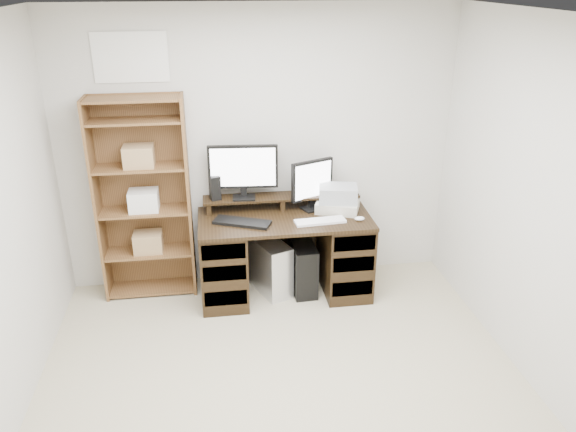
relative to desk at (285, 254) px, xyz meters
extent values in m
cube|color=#BBB090|center=(-0.18, -1.64, -0.40)|extent=(3.50, 4.00, 0.02)
cube|color=white|center=(-0.18, -1.64, 2.12)|extent=(3.50, 4.00, 0.02)
cube|color=beige|center=(-0.18, 0.37, 0.86)|extent=(3.50, 0.02, 2.50)
cube|color=white|center=(-1.20, 0.35, 1.69)|extent=(0.60, 0.01, 0.40)
cube|color=black|center=(0.00, -0.01, 0.35)|extent=(1.50, 0.70, 0.03)
cube|color=black|center=(-0.55, -0.01, -0.03)|extent=(0.40, 0.66, 0.72)
cube|color=black|center=(0.55, -0.01, -0.03)|extent=(0.40, 0.66, 0.72)
cube|color=black|center=(0.00, 0.32, 0.01)|extent=(1.48, 0.02, 0.65)
cube|color=black|center=(-0.55, -0.34, -0.21)|extent=(0.36, 0.01, 0.14)
cube|color=black|center=(-0.55, -0.34, 0.03)|extent=(0.36, 0.01, 0.14)
cube|color=black|center=(-0.55, -0.34, 0.23)|extent=(0.36, 0.01, 0.14)
cube|color=black|center=(0.55, -0.34, -0.21)|extent=(0.36, 0.01, 0.14)
cube|color=black|center=(0.55, -0.34, 0.03)|extent=(0.36, 0.01, 0.14)
cube|color=black|center=(0.55, -0.34, 0.23)|extent=(0.36, 0.01, 0.14)
cube|color=black|center=(-0.65, 0.21, 0.41)|extent=(0.04, 0.20, 0.10)
cube|color=black|center=(0.00, 0.21, 0.41)|extent=(0.04, 0.20, 0.10)
cube|color=black|center=(0.65, 0.21, 0.41)|extent=(0.04, 0.20, 0.10)
cube|color=black|center=(0.00, 0.21, 0.47)|extent=(1.40, 0.22, 0.02)
cube|color=black|center=(-0.34, 0.19, 0.49)|extent=(0.21, 0.17, 0.02)
cube|color=black|center=(-0.34, 0.21, 0.55)|extent=(0.06, 0.04, 0.11)
cube|color=black|center=(-0.34, 0.21, 0.77)|extent=(0.61, 0.09, 0.39)
cube|color=white|center=(-0.34, 0.19, 0.77)|extent=(0.56, 0.05, 0.34)
cube|color=black|center=(0.28, 0.14, 0.37)|extent=(0.24, 0.22, 0.02)
cube|color=black|center=(0.27, 0.16, 0.43)|extent=(0.06, 0.05, 0.11)
cube|color=black|center=(0.27, 0.16, 0.63)|extent=(0.39, 0.19, 0.36)
cube|color=white|center=(0.28, 0.14, 0.63)|extent=(0.34, 0.14, 0.31)
cube|color=black|center=(-0.59, 0.20, 0.59)|extent=(0.11, 0.11, 0.22)
cube|color=black|center=(-0.38, -0.09, 0.37)|extent=(0.51, 0.34, 0.03)
cube|color=white|center=(0.29, -0.16, 0.37)|extent=(0.44, 0.17, 0.02)
ellipsoid|color=white|center=(0.63, -0.17, 0.38)|extent=(0.10, 0.08, 0.03)
cube|color=#BAB4A2|center=(0.49, 0.07, 0.41)|extent=(0.44, 0.39, 0.09)
cube|color=#9EA3A8|center=(0.49, 0.07, 0.52)|extent=(0.37, 0.30, 0.14)
cube|color=silver|center=(-0.13, 0.05, -0.14)|extent=(0.39, 0.54, 0.50)
cube|color=black|center=(0.17, 0.02, -0.15)|extent=(0.22, 0.48, 0.47)
cube|color=#19FF33|center=(0.18, -0.21, -0.05)|extent=(0.01, 0.01, 0.01)
cube|color=brown|center=(-1.59, 0.19, 0.51)|extent=(0.02, 0.30, 1.80)
cube|color=brown|center=(-0.82, 0.19, 0.51)|extent=(0.02, 0.30, 1.80)
cube|color=brown|center=(-1.20, 0.33, 0.51)|extent=(0.80, 0.01, 1.80)
cube|color=brown|center=(-1.20, 0.19, -0.36)|extent=(0.75, 0.28, 0.02)
cube|color=brown|center=(-1.20, 0.19, 0.01)|extent=(0.75, 0.28, 0.02)
cube|color=brown|center=(-1.20, 0.19, 0.41)|extent=(0.75, 0.28, 0.02)
cube|color=brown|center=(-1.20, 0.19, 0.81)|extent=(0.75, 0.28, 0.02)
cube|color=brown|center=(-1.20, 0.19, 1.21)|extent=(0.75, 0.28, 0.02)
cube|color=brown|center=(-1.20, 0.19, 1.39)|extent=(0.75, 0.28, 0.02)
cube|color=#A07F54|center=(-1.20, 0.19, 0.11)|extent=(0.25, 0.20, 0.18)
cube|color=white|center=(-1.20, 0.19, 0.51)|extent=(0.25, 0.20, 0.18)
cube|color=#A07F54|center=(-1.20, 0.19, 0.91)|extent=(0.25, 0.20, 0.18)
camera|label=1|loc=(-0.61, -4.44, 2.33)|focal=35.00mm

